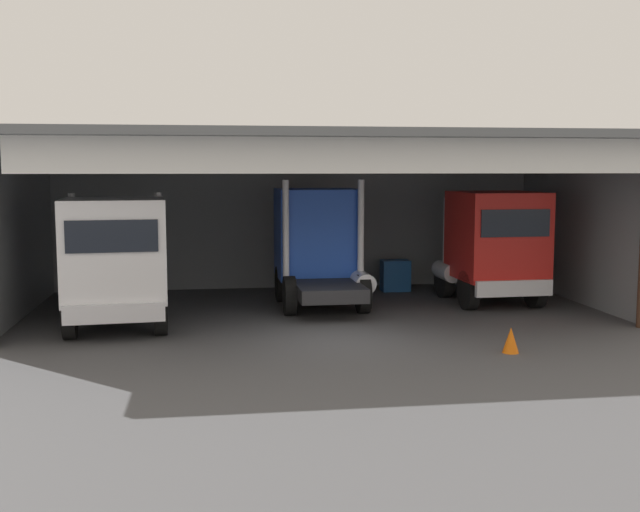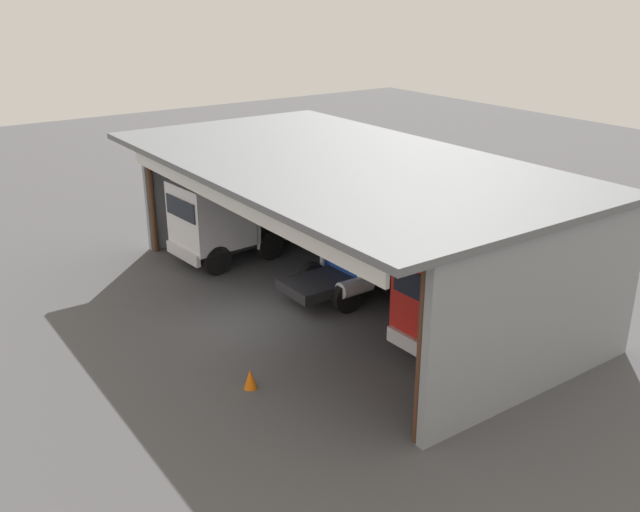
{
  "view_description": "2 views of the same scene",
  "coord_description": "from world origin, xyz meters",
  "px_view_note": "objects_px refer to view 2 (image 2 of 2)",
  "views": [
    {
      "loc": [
        -2.97,
        -17.32,
        3.98
      ],
      "look_at": [
        0.0,
        2.81,
        1.63
      ],
      "focal_mm": 43.04,
      "sensor_mm": 36.0,
      "label": 1
    },
    {
      "loc": [
        17.67,
        -9.64,
        9.97
      ],
      "look_at": [
        0.0,
        2.81,
        1.63
      ],
      "focal_mm": 39.2,
      "sensor_mm": 36.0,
      "label": 2
    }
  ],
  "objects_px": {
    "oil_drum": "(483,292)",
    "truck_blue_right_bay": "(363,244)",
    "tool_cart": "(466,290)",
    "truck_white_left_bay": "(219,219)",
    "traffic_cone": "(250,379)",
    "truck_red_center_right_bay": "(456,298)"
  },
  "relations": [
    {
      "from": "truck_white_left_bay",
      "to": "truck_red_center_right_bay",
      "type": "bearing_deg",
      "value": -173.27
    },
    {
      "from": "truck_red_center_right_bay",
      "to": "oil_drum",
      "type": "xyz_separation_m",
      "value": [
        -1.84,
        3.28,
        -1.31
      ]
    },
    {
      "from": "truck_white_left_bay",
      "to": "truck_red_center_right_bay",
      "type": "relative_size",
      "value": 1.17
    },
    {
      "from": "truck_red_center_right_bay",
      "to": "oil_drum",
      "type": "relative_size",
      "value": 4.9
    },
    {
      "from": "truck_white_left_bay",
      "to": "oil_drum",
      "type": "distance_m",
      "value": 10.21
    },
    {
      "from": "tool_cart",
      "to": "traffic_cone",
      "type": "height_order",
      "value": "tool_cart"
    },
    {
      "from": "oil_drum",
      "to": "traffic_cone",
      "type": "distance_m",
      "value": 9.0
    },
    {
      "from": "truck_white_left_bay",
      "to": "tool_cart",
      "type": "height_order",
      "value": "truck_white_left_bay"
    },
    {
      "from": "truck_red_center_right_bay",
      "to": "truck_white_left_bay",
      "type": "bearing_deg",
      "value": 9.89
    },
    {
      "from": "tool_cart",
      "to": "truck_blue_right_bay",
      "type": "bearing_deg",
      "value": -142.02
    },
    {
      "from": "tool_cart",
      "to": "traffic_cone",
      "type": "bearing_deg",
      "value": -87.09
    },
    {
      "from": "truck_white_left_bay",
      "to": "traffic_cone",
      "type": "xyz_separation_m",
      "value": [
        8.69,
        -3.65,
        -1.45
      ]
    },
    {
      "from": "truck_red_center_right_bay",
      "to": "tool_cart",
      "type": "height_order",
      "value": "truck_red_center_right_bay"
    },
    {
      "from": "oil_drum",
      "to": "truck_blue_right_bay",
      "type": "bearing_deg",
      "value": -139.83
    },
    {
      "from": "tool_cart",
      "to": "traffic_cone",
      "type": "xyz_separation_m",
      "value": [
        0.43,
        -8.53,
        -0.22
      ]
    },
    {
      "from": "truck_blue_right_bay",
      "to": "traffic_cone",
      "type": "distance_m",
      "value": 7.27
    },
    {
      "from": "traffic_cone",
      "to": "truck_red_center_right_bay",
      "type": "bearing_deg",
      "value": 72.98
    },
    {
      "from": "truck_white_left_bay",
      "to": "traffic_cone",
      "type": "height_order",
      "value": "truck_white_left_bay"
    },
    {
      "from": "truck_white_left_bay",
      "to": "truck_blue_right_bay",
      "type": "height_order",
      "value": "truck_blue_right_bay"
    },
    {
      "from": "truck_white_left_bay",
      "to": "oil_drum",
      "type": "xyz_separation_m",
      "value": [
        8.6,
        5.35,
        -1.27
      ]
    },
    {
      "from": "truck_red_center_right_bay",
      "to": "tool_cart",
      "type": "relative_size",
      "value": 4.44
    },
    {
      "from": "truck_white_left_bay",
      "to": "traffic_cone",
      "type": "distance_m",
      "value": 9.54
    }
  ]
}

